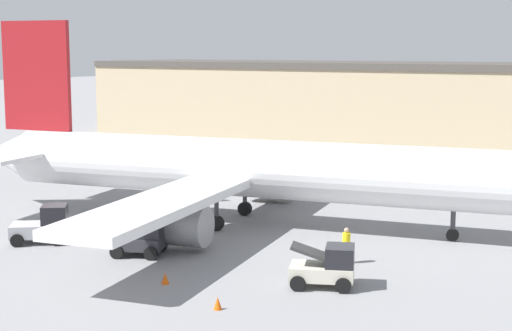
# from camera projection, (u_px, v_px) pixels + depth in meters

# --- Properties ---
(ground_plane) EXTENTS (400.00, 400.00, 0.00)m
(ground_plane) POSITION_uv_depth(u_px,v_px,m) (256.00, 225.00, 48.41)
(ground_plane) COLOR gray
(terminal_building) EXTENTS (84.01, 17.67, 9.31)m
(terminal_building) POSITION_uv_depth(u_px,v_px,m) (438.00, 106.00, 85.34)
(terminal_building) COLOR tan
(terminal_building) RESTS_ON ground_plane
(airplane) EXTENTS (39.64, 34.80, 12.63)m
(airplane) POSITION_uv_depth(u_px,v_px,m) (239.00, 168.00, 48.28)
(airplane) COLOR silver
(airplane) RESTS_ON ground_plane
(ground_crew_worker) EXTENTS (0.41, 0.41, 1.85)m
(ground_crew_worker) POSITION_uv_depth(u_px,v_px,m) (346.00, 244.00, 39.53)
(ground_crew_worker) COLOR #1E2338
(ground_crew_worker) RESTS_ON ground_plane
(baggage_tug) EXTENTS (3.15, 2.92, 1.96)m
(baggage_tug) POSITION_uv_depth(u_px,v_px,m) (143.00, 238.00, 41.13)
(baggage_tug) COLOR #2D2D33
(baggage_tug) RESTS_ON ground_plane
(belt_loader_truck) EXTENTS (3.35, 2.94, 1.95)m
(belt_loader_truck) POSITION_uv_depth(u_px,v_px,m) (327.00, 267.00, 35.65)
(belt_loader_truck) COLOR beige
(belt_loader_truck) RESTS_ON ground_plane
(pushback_tug) EXTENTS (3.55, 3.43, 2.12)m
(pushback_tug) POSITION_uv_depth(u_px,v_px,m) (44.00, 225.00, 43.86)
(pushback_tug) COLOR #B2B2B7
(pushback_tug) RESTS_ON ground_plane
(safety_cone_near) EXTENTS (0.36, 0.36, 0.55)m
(safety_cone_near) POSITION_uv_depth(u_px,v_px,m) (218.00, 303.00, 32.59)
(safety_cone_near) COLOR #EF590F
(safety_cone_near) RESTS_ON ground_plane
(safety_cone_far) EXTENTS (0.36, 0.36, 0.55)m
(safety_cone_far) POSITION_uv_depth(u_px,v_px,m) (165.00, 278.00, 36.13)
(safety_cone_far) COLOR #EF590F
(safety_cone_far) RESTS_ON ground_plane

